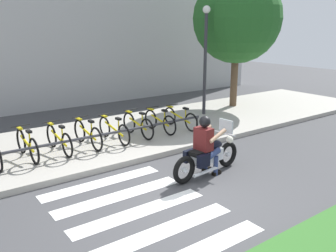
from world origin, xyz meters
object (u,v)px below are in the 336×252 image
bicycle_2 (59,139)px  bicycle_3 (88,134)px  bicycle_6 (160,121)px  street_lamp (205,51)px  bicycle_4 (114,130)px  rider (206,142)px  motorcycle (208,156)px  bicycle_7 (180,118)px  tree_near_rack (237,19)px  bicycle_5 (138,125)px  bike_rack (110,134)px  bicycle_1 (27,145)px

bicycle_2 → bicycle_3: (0.81, -0.00, 0.01)m
bicycle_2 → bicycle_6: (3.22, 0.00, -0.01)m
street_lamp → bicycle_4: bearing=-167.0°
rider → street_lamp: size_ratio=0.35×
motorcycle → bicycle_7: motorcycle is taller
bicycle_2 → tree_near_rack: tree_near_rack is taller
bicycle_5 → bicycle_4: bearing=179.9°
rider → bicycle_7: 3.58m
bike_rack → street_lamp: bearing=18.2°
bicycle_5 → bicycle_6: size_ratio=1.02×
bicycle_6 → rider: bearing=-105.9°
motorcycle → bicycle_7: (1.62, 3.13, 0.03)m
bicycle_3 → bicycle_4: bearing=0.1°
motorcycle → bicycle_1: (-3.21, 3.13, 0.05)m
bicycle_7 → tree_near_rack: (3.91, 1.40, 3.17)m
motorcycle → rider: size_ratio=1.49×
motorcycle → bicycle_2: 3.95m
street_lamp → bicycle_2: bearing=-170.4°
bicycle_1 → bicycle_6: (4.03, 0.00, -0.01)m
bicycle_1 → motorcycle: bearing=-44.2°
bicycle_5 → bicycle_1: bearing=-180.0°
bicycle_2 → bicycle_6: size_ratio=1.06×
bicycle_2 → bicycle_3: bearing=-0.0°
bicycle_6 → bicycle_7: (0.81, 0.00, -0.01)m
bicycle_3 → bike_rack: bearing=-54.0°
bicycle_7 → street_lamp: bearing=27.5°
bicycle_1 → bike_rack: bearing=-15.4°
bicycle_3 → bike_rack: bicycle_3 is taller
bicycle_2 → bicycle_6: bearing=0.0°
rider → bicycle_7: bearing=61.6°
bicycle_3 → bicycle_6: 2.42m
motorcycle → bicycle_7: 3.52m
street_lamp → tree_near_rack: (1.98, 0.40, 1.17)m
bicycle_1 → bicycle_2: size_ratio=0.98×
rider → bicycle_6: bearing=74.1°
bicycle_2 → bicycle_7: bicycle_2 is taller
bike_rack → bicycle_2: bearing=155.4°
motorcycle → bicycle_4: motorcycle is taller
bike_rack → rider: bearing=-66.5°
bicycle_3 → bicycle_7: bearing=0.0°
bicycle_7 → bike_rack: 2.87m
tree_near_rack → street_lamp: bearing=-168.6°
bicycle_2 → street_lamp: (5.95, 1.00, 1.98)m
bicycle_4 → tree_near_rack: (6.32, 1.40, 3.16)m
bicycle_4 → tree_near_rack: size_ratio=0.32×
bicycle_1 → bicycle_3: (1.61, 0.00, 0.00)m
bicycle_2 → bicycle_7: 4.03m
bike_rack → street_lamp: (4.74, 1.56, 1.91)m
bicycle_1 → bicycle_2: bearing=0.0°
bicycle_4 → bicycle_6: size_ratio=1.07×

